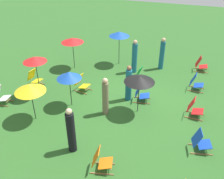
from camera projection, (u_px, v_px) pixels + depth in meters
name	position (u px, v px, depth m)	size (l,w,h in m)	color
ground_plane	(137.00, 103.00, 11.31)	(40.00, 40.00, 0.00)	#2D6026
deckchair_0	(101.00, 161.00, 7.96)	(0.63, 0.85, 0.83)	olive
deckchair_1	(196.00, 83.00, 12.14)	(0.53, 0.79, 0.83)	olive
deckchair_2	(200.00, 142.00, 8.68)	(0.62, 0.84, 0.83)	olive
deckchair_4	(194.00, 109.00, 10.34)	(0.53, 0.79, 0.83)	olive
deckchair_5	(201.00, 65.00, 13.84)	(0.53, 0.79, 0.83)	olive
deckchair_6	(34.00, 78.00, 12.53)	(0.60, 0.83, 0.83)	olive
deckchair_7	(141.00, 76.00, 12.76)	(0.61, 0.84, 0.83)	olive
deckchair_8	(82.00, 84.00, 12.08)	(0.62, 0.84, 0.83)	olive
deckchair_9	(141.00, 94.00, 11.31)	(0.59, 0.83, 0.83)	olive
deckchair_10	(1.00, 96.00, 11.16)	(0.54, 0.80, 0.83)	olive
umbrella_0	(35.00, 59.00, 10.93)	(1.05, 1.05, 1.97)	black
umbrella_1	(119.00, 34.00, 13.86)	(1.14, 1.14, 1.94)	black
umbrella_2	(30.00, 88.00, 9.61)	(1.20, 1.20, 1.64)	black
umbrella_3	(69.00, 75.00, 10.43)	(1.05, 1.05, 1.65)	black
umbrella_4	(72.00, 40.00, 13.50)	(1.23, 1.23, 1.76)	black
umbrella_5	(140.00, 79.00, 9.98)	(1.25, 1.25, 1.71)	black
person_0	(162.00, 54.00, 13.81)	(0.32, 0.32, 1.80)	#195972
person_1	(105.00, 97.00, 10.27)	(0.34, 0.34, 1.69)	#72664C
person_2	(71.00, 131.00, 8.44)	(0.38, 0.38, 1.77)	black
person_3	(129.00, 84.00, 11.17)	(0.39, 0.39, 1.71)	#195972
person_4	(134.00, 57.00, 13.45)	(0.38, 0.38, 1.84)	#195972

